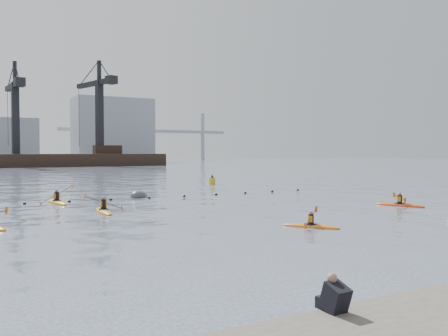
{
  "coord_description": "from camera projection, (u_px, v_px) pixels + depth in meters",
  "views": [
    {
      "loc": [
        -11.96,
        -12.8,
        3.68
      ],
      "look_at": [
        0.43,
        9.28,
        2.8
      ],
      "focal_mm": 38.0,
      "sensor_mm": 36.0,
      "label": 1
    }
  ],
  "objects": [
    {
      "name": "ground",
      "position": [
        339.0,
        253.0,
        17.14
      ],
      "size": [
        400.0,
        400.0,
        0.0
      ],
      "primitive_type": "plane",
      "color": "#3B4557",
      "rests_on": "ground"
    },
    {
      "name": "float_line",
      "position": [
        130.0,
        199.0,
        36.53
      ],
      "size": [
        33.24,
        0.73,
        0.24
      ],
      "color": "black",
      "rests_on": "ground"
    },
    {
      "name": "barge_pier",
      "position": [
        15.0,
        159.0,
        112.83
      ],
      "size": [
        72.0,
        19.3,
        29.5
      ],
      "color": "black",
      "rests_on": "ground"
    },
    {
      "name": "skyline",
      "position": [
        10.0,
        134.0,
        148.89
      ],
      "size": [
        141.0,
        28.0,
        22.0
      ],
      "color": "gray",
      "rests_on": "ground"
    },
    {
      "name": "kayaker_0",
      "position": [
        311.0,
        226.0,
        22.99
      ],
      "size": [
        2.08,
        2.69,
        1.04
      ],
      "rotation": [
        0.0,
        0.0,
        0.59
      ],
      "color": "orange",
      "rests_on": "ground"
    },
    {
      "name": "kayaker_3",
      "position": [
        104.0,
        211.0,
        28.66
      ],
      "size": [
        2.41,
        3.53,
        1.3
      ],
      "rotation": [
        0.0,
        0.0,
        -0.07
      ],
      "color": "orange",
      "rests_on": "ground"
    },
    {
      "name": "kayaker_4",
      "position": [
        400.0,
        204.0,
        31.98
      ],
      "size": [
        2.16,
        3.34,
        1.13
      ],
      "rotation": [
        0.0,
        0.0,
        3.51
      ],
      "color": "#C23B12",
      "rests_on": "ground"
    },
    {
      "name": "kayaker_5",
      "position": [
        57.0,
        202.0,
        33.71
      ],
      "size": [
        2.51,
        3.66,
        1.46
      ],
      "rotation": [
        0.0,
        0.0,
        0.15
      ],
      "color": "gold",
      "rests_on": "ground"
    },
    {
      "name": "mooring_buoy",
      "position": [
        139.0,
        197.0,
        38.21
      ],
      "size": [
        2.48,
        2.6,
        1.5
      ],
      "primitive_type": "ellipsoid",
      "rotation": [
        0.0,
        0.21,
        0.86
      ],
      "color": "#3D3F42",
      "rests_on": "ground"
    },
    {
      "name": "nav_buoy",
      "position": [
        212.0,
        181.0,
        53.0
      ],
      "size": [
        0.69,
        0.69,
        1.25
      ],
      "color": "#B8A812",
      "rests_on": "ground"
    }
  ]
}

